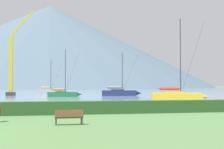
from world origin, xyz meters
TOP-DOWN VIEW (x-y plane):
  - harbor_water at (0.00, 137.00)m, footprint 320.00×246.00m
  - sailboat_slip_1 at (7.69, 50.12)m, footprint 7.16×2.38m
  - sailboat_slip_3 at (4.58, 76.51)m, footprint 8.26×3.72m
  - sailboat_slip_4 at (20.49, 53.46)m, footprint 9.06×4.48m
  - sailboat_slip_5 at (24.56, 30.31)m, footprint 9.09×4.25m
  - park_bench_near_path at (6.47, 3.97)m, footprint 1.77×0.56m
  - dock_crane at (-3.71, 59.29)m, footprint 6.07×2.00m
  - distant_hill_west_ridge at (3.27, 296.38)m, footprint 311.70×311.70m

SIDE VIEW (x-z plane):
  - harbor_water at x=0.00m, z-range 0.00..0.00m
  - park_bench_near_path at x=6.47m, z-range 0.06..1.01m
  - sailboat_slip_1 at x=7.69m, z-range -4.37..5.57m
  - sailboat_slip_3 at x=4.58m, z-range -4.11..5.45m
  - sailboat_slip_4 at x=20.49m, z-range -4.16..5.62m
  - sailboat_slip_5 at x=24.56m, z-range -5.64..7.15m
  - dock_crane at x=-3.71m, z-range -3.62..16.25m
  - distant_hill_west_ridge at x=3.27m, z-range 0.00..80.34m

